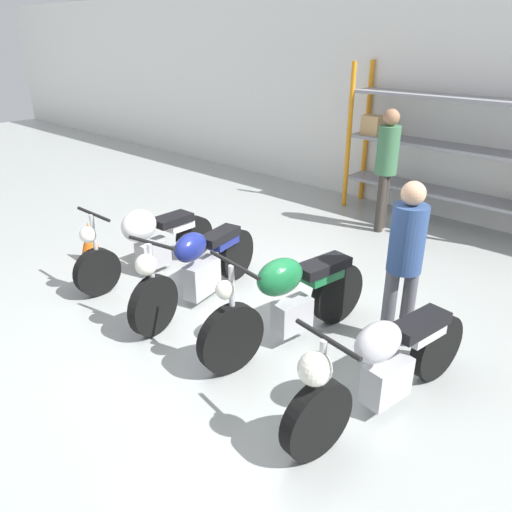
# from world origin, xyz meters

# --- Properties ---
(ground_plane) EXTENTS (30.00, 30.00, 0.00)m
(ground_plane) POSITION_xyz_m (0.00, 0.00, 0.00)
(ground_plane) COLOR #9EA3A0
(back_wall) EXTENTS (30.00, 0.08, 3.60)m
(back_wall) POSITION_xyz_m (0.00, 4.86, 1.80)
(back_wall) COLOR white
(back_wall) RESTS_ON ground_plane
(shelving_rack) EXTENTS (3.34, 0.63, 2.40)m
(shelving_rack) POSITION_xyz_m (0.22, 4.49, 1.18)
(shelving_rack) COLOR orange
(shelving_rack) RESTS_ON ground_plane
(motorcycle_white) EXTENTS (0.63, 2.05, 0.99)m
(motorcycle_white) POSITION_xyz_m (-1.68, 0.22, 0.46)
(motorcycle_white) COLOR black
(motorcycle_white) RESTS_ON ground_plane
(motorcycle_blue) EXTENTS (0.68, 2.09, 0.99)m
(motorcycle_blue) POSITION_xyz_m (-0.65, 0.16, 0.45)
(motorcycle_blue) COLOR black
(motorcycle_blue) RESTS_ON ground_plane
(motorcycle_green) EXTENTS (0.67, 2.02, 1.06)m
(motorcycle_green) POSITION_xyz_m (0.60, 0.22, 0.49)
(motorcycle_green) COLOR black
(motorcycle_green) RESTS_ON ground_plane
(motorcycle_silver) EXTENTS (0.61, 2.07, 0.98)m
(motorcycle_silver) POSITION_xyz_m (1.76, -0.04, 0.45)
(motorcycle_silver) COLOR black
(motorcycle_silver) RESTS_ON ground_plane
(person_browsing) EXTENTS (0.45, 0.45, 1.65)m
(person_browsing) POSITION_xyz_m (1.37, 0.94, 0.97)
(person_browsing) COLOR #595960
(person_browsing) RESTS_ON ground_plane
(person_near_rack) EXTENTS (0.40, 0.40, 1.83)m
(person_near_rack) POSITION_xyz_m (-0.37, 3.61, 1.09)
(person_near_rack) COLOR #38332D
(person_near_rack) RESTS_ON ground_plane
(traffic_cone) EXTENTS (0.32, 0.32, 0.55)m
(traffic_cone) POSITION_xyz_m (-2.56, -0.09, 0.28)
(traffic_cone) COLOR orange
(traffic_cone) RESTS_ON ground_plane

